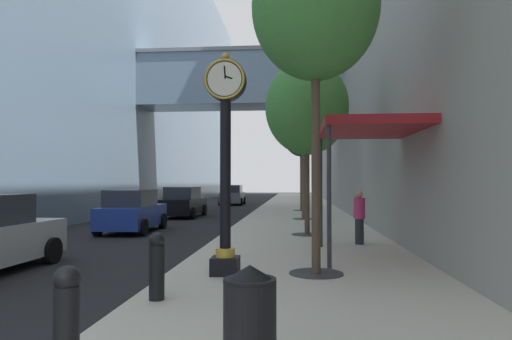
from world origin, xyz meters
TOP-DOWN VIEW (x-y plane):
  - ground_plane at (0.00, 27.00)m, footprint 110.00×110.00m
  - sidewalk_right at (2.84, 30.00)m, footprint 5.68×80.00m
  - building_block_left at (-12.08, 29.98)m, footprint 22.66×80.00m
  - building_block_right at (10.18, 30.00)m, footprint 9.00×80.00m
  - street_clock at (1.22, 7.03)m, footprint 0.84×0.55m
  - bollard_nearest at (0.44, 2.18)m, footprint 0.25×0.25m
  - bollard_second at (0.44, 5.01)m, footprint 0.25×0.25m
  - street_tree_near at (3.05, 7.26)m, footprint 2.62×2.62m
  - street_tree_mid_near at (3.05, 14.00)m, footprint 2.94×2.94m
  - street_tree_mid_far at (3.05, 20.75)m, footprint 2.08×2.08m
  - street_tree_far at (3.05, 27.50)m, footprint 2.34×2.34m
  - trash_bin at (2.18, 2.41)m, footprint 0.53×0.53m
  - pedestrian_walking at (4.54, 11.74)m, footprint 0.43×0.43m
  - storefront_awning at (4.44, 9.49)m, footprint 2.40×3.60m
  - car_black_mid at (-3.66, 23.08)m, footprint 2.03×4.24m
  - car_blue_far at (-3.85, 15.55)m, footprint 2.04×4.08m
  - car_grey_trailing at (-2.82, 37.10)m, footprint 2.08×4.24m

SIDE VIEW (x-z plane):
  - ground_plane at x=0.00m, z-range 0.00..0.00m
  - sidewalk_right at x=2.84m, z-range 0.00..0.14m
  - trash_bin at x=2.18m, z-range 0.15..1.20m
  - bollard_nearest at x=0.44m, z-range 0.17..1.22m
  - bollard_second at x=0.44m, z-range 0.17..1.22m
  - car_blue_far at x=-3.85m, z-range -0.03..1.66m
  - car_black_mid at x=-3.66m, z-range -0.03..1.68m
  - car_grey_trailing at x=-2.82m, z-range -0.03..1.69m
  - pedestrian_walking at x=4.54m, z-range 0.18..1.80m
  - street_clock at x=1.22m, z-range 0.36..4.85m
  - storefront_awning at x=4.44m, z-range 1.63..4.93m
  - street_tree_mid_near at x=3.05m, z-range 1.53..7.73m
  - street_tree_mid_far at x=3.05m, z-range 1.83..7.70m
  - street_tree_far at x=3.05m, z-range 1.86..8.06m
  - street_tree_near at x=3.05m, z-range 2.08..9.04m
  - building_block_left at x=-12.08m, z-range -0.03..25.09m
  - building_block_right at x=10.18m, z-range 0.00..28.62m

